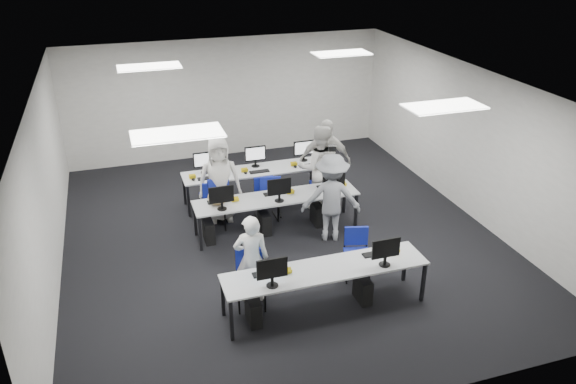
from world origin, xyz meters
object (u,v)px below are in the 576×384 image
object	(u,v)px
chair_0	(251,289)
student_0	(251,259)
chair_7	(323,192)
photographer	(331,198)
desk_front	(326,271)
chair_2	(215,214)
chair_3	(266,206)
chair_5	(215,204)
desk_mid	(277,199)
chair_1	(357,262)
student_1	(319,168)
chair_4	(325,196)
student_3	(325,162)
student_2	(219,180)
chair_6	(270,201)

from	to	relation	value
chair_0	student_0	bearing A→B (deg)	74.00
chair_7	photographer	size ratio (longest dim) A/B	0.54
desk_front	student_0	distance (m)	1.17
chair_2	chair_3	xyz separation A→B (m)	(1.07, 0.02, -0.01)
chair_3	chair_5	xyz separation A→B (m)	(-0.98, 0.35, 0.04)
chair_3	chair_5	bearing A→B (deg)	161.11
desk_mid	chair_1	distance (m)	2.15
desk_front	chair_1	bearing A→B (deg)	38.45
student_1	chair_4	bearing A→B (deg)	176.94
desk_mid	photographer	distance (m)	1.09
chair_1	student_0	xyz separation A→B (m)	(-1.85, -0.09, 0.48)
chair_4	chair_0	bearing A→B (deg)	-109.04
chair_0	chair_4	size ratio (longest dim) A/B	1.07
chair_0	chair_3	world-z (taller)	chair_0
chair_5	photographer	size ratio (longest dim) A/B	0.56
student_0	chair_7	bearing A→B (deg)	-118.52
chair_1	chair_7	xyz separation A→B (m)	(0.43, 2.72, 0.02)
chair_0	student_3	bearing A→B (deg)	61.14
chair_1	student_2	xyz separation A→B (m)	(-1.78, 2.75, 0.60)
desk_front	chair_2	bearing A→B (deg)	109.83
desk_front	student_1	size ratio (longest dim) A/B	1.75
student_1	student_2	bearing A→B (deg)	9.91
chair_7	chair_6	bearing A→B (deg)	-178.76
desk_front	student_3	xyz separation A→B (m)	(1.34, 3.52, 0.25)
student_0	student_3	size ratio (longest dim) A/B	0.81
student_0	photographer	bearing A→B (deg)	-132.56
chair_2	chair_7	bearing A→B (deg)	13.80
desk_front	chair_6	distance (m)	3.36
chair_5	chair_7	size ratio (longest dim) A/B	1.05
chair_4	chair_6	bearing A→B (deg)	-163.24
chair_6	student_0	distance (m)	3.01
photographer	student_1	bearing A→B (deg)	-83.35
chair_1	chair_3	xyz separation A→B (m)	(-0.89, 2.49, -0.00)
chair_5	photographer	distance (m)	2.50
chair_0	chair_4	bearing A→B (deg)	59.56
chair_4	photographer	distance (m)	1.43
chair_1	student_3	xyz separation A→B (m)	(0.51, 2.85, 0.66)
chair_1	student_0	distance (m)	1.92
student_0	chair_4	bearing A→B (deg)	-119.87
chair_2	chair_7	size ratio (longest dim) A/B	0.93
student_0	student_1	bearing A→B (deg)	-117.77
chair_2	student_0	world-z (taller)	student_0
desk_front	desk_mid	xyz separation A→B (m)	(0.00, 2.60, 0.00)
chair_1	chair_6	bearing A→B (deg)	121.08
desk_front	student_2	world-z (taller)	student_2
chair_4	chair_5	size ratio (longest dim) A/B	0.87
desk_front	chair_3	size ratio (longest dim) A/B	3.76
desk_front	chair_5	distance (m)	3.67
chair_1	chair_5	xyz separation A→B (m)	(-1.88, 2.84, 0.03)
desk_front	chair_6	xyz separation A→B (m)	(0.08, 3.33, -0.39)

